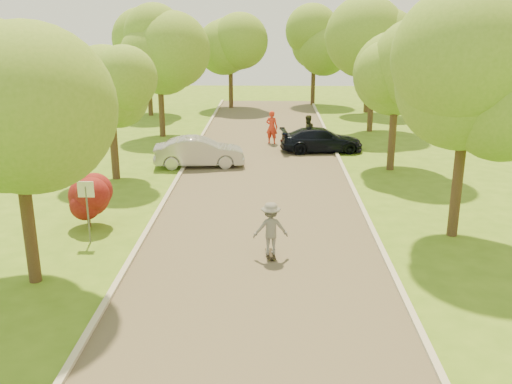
# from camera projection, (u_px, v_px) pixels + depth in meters

# --- Properties ---
(ground) EXTENTS (100.00, 100.00, 0.00)m
(ground) POSITION_uv_depth(u_px,v_px,m) (256.00, 300.00, 15.58)
(ground) COLOR #476F1A
(ground) RESTS_ON ground
(road) EXTENTS (8.00, 60.00, 0.01)m
(road) POSITION_uv_depth(u_px,v_px,m) (261.00, 206.00, 23.22)
(road) COLOR #4C4438
(road) RESTS_ON ground
(curb_left) EXTENTS (0.18, 60.00, 0.12)m
(curb_left) POSITION_uv_depth(u_px,v_px,m) (163.00, 204.00, 23.30)
(curb_left) COLOR #B2AD9E
(curb_left) RESTS_ON ground
(curb_right) EXTENTS (0.18, 60.00, 0.12)m
(curb_right) POSITION_uv_depth(u_px,v_px,m) (361.00, 206.00, 23.10)
(curb_right) COLOR #B2AD9E
(curb_right) RESTS_ON ground
(street_sign) EXTENTS (0.55, 0.06, 2.17)m
(street_sign) POSITION_uv_depth(u_px,v_px,m) (87.00, 199.00, 19.08)
(street_sign) COLOR #59595E
(street_sign) RESTS_ON ground
(red_shrub) EXTENTS (1.70, 1.70, 1.95)m
(red_shrub) POSITION_uv_depth(u_px,v_px,m) (87.00, 198.00, 20.66)
(red_shrub) COLOR #382619
(red_shrub) RESTS_ON ground
(tree_l_mida) EXTENTS (4.71, 4.60, 7.39)m
(tree_l_mida) POSITION_uv_depth(u_px,v_px,m) (21.00, 104.00, 15.16)
(tree_l_mida) COLOR #382619
(tree_l_mida) RESTS_ON ground
(tree_l_midb) EXTENTS (4.30, 4.20, 6.62)m
(tree_l_midb) POSITION_uv_depth(u_px,v_px,m) (113.00, 81.00, 25.85)
(tree_l_midb) COLOR #382619
(tree_l_midb) RESTS_ON ground
(tree_l_far) EXTENTS (4.92, 4.80, 7.79)m
(tree_l_far) POSITION_uv_depth(u_px,v_px,m) (162.00, 49.00, 35.13)
(tree_l_far) COLOR #382619
(tree_l_far) RESTS_ON ground
(tree_r_mida) EXTENTS (5.13, 5.00, 7.95)m
(tree_r_mida) POSITION_uv_depth(u_px,v_px,m) (476.00, 77.00, 18.54)
(tree_r_mida) COLOR #382619
(tree_r_mida) RESTS_ON ground
(tree_r_midb) EXTENTS (4.51, 4.40, 7.01)m
(tree_r_midb) POSITION_uv_depth(u_px,v_px,m) (401.00, 71.00, 27.34)
(tree_r_midb) COLOR #382619
(tree_r_midb) RESTS_ON ground
(tree_r_far) EXTENTS (5.33, 5.20, 8.34)m
(tree_r_far) POSITION_uv_depth(u_px,v_px,m) (378.00, 42.00, 36.59)
(tree_r_far) COLOR #382619
(tree_r_far) RESTS_ON ground
(tree_bg_a) EXTENTS (5.12, 5.00, 7.72)m
(tree_bg_a) POSITION_uv_depth(u_px,v_px,m) (150.00, 45.00, 42.87)
(tree_bg_a) COLOR #382619
(tree_bg_a) RESTS_ON ground
(tree_bg_b) EXTENTS (5.12, 5.00, 7.95)m
(tree_bg_b) POSITION_uv_depth(u_px,v_px,m) (372.00, 41.00, 44.29)
(tree_bg_b) COLOR #382619
(tree_bg_b) RESTS_ON ground
(tree_bg_c) EXTENTS (4.92, 4.80, 7.33)m
(tree_bg_c) POSITION_uv_depth(u_px,v_px,m) (233.00, 47.00, 46.63)
(tree_bg_c) COLOR #382619
(tree_bg_c) RESTS_ON ground
(tree_bg_d) EXTENTS (5.12, 5.00, 7.72)m
(tree_bg_d) POSITION_uv_depth(u_px,v_px,m) (317.00, 42.00, 48.28)
(tree_bg_d) COLOR #382619
(tree_bg_d) RESTS_ON ground
(silver_sedan) EXTENTS (4.73, 2.10, 1.51)m
(silver_sedan) POSITION_uv_depth(u_px,v_px,m) (199.00, 152.00, 29.19)
(silver_sedan) COLOR #A2A2A6
(silver_sedan) RESTS_ON ground
(dark_sedan) EXTENTS (4.82, 2.32, 1.35)m
(dark_sedan) POSITION_uv_depth(u_px,v_px,m) (321.00, 140.00, 32.40)
(dark_sedan) COLOR black
(dark_sedan) RESTS_ON ground
(longboard) EXTENTS (0.36, 0.91, 0.10)m
(longboard) POSITION_uv_depth(u_px,v_px,m) (270.00, 254.00, 18.33)
(longboard) COLOR black
(longboard) RESTS_ON ground
(skateboarder) EXTENTS (1.19, 0.78, 1.73)m
(skateboarder) POSITION_uv_depth(u_px,v_px,m) (271.00, 228.00, 18.07)
(skateboarder) COLOR slate
(skateboarder) RESTS_ON longboard
(person_striped) EXTENTS (0.85, 0.70, 2.00)m
(person_striped) POSITION_uv_depth(u_px,v_px,m) (272.00, 127.00, 34.34)
(person_striped) COLOR red
(person_striped) RESTS_ON ground
(person_olive) EXTENTS (1.16, 1.05, 1.94)m
(person_olive) POSITION_uv_depth(u_px,v_px,m) (307.00, 132.00, 33.20)
(person_olive) COLOR #2B2F1C
(person_olive) RESTS_ON ground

